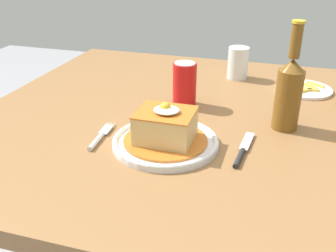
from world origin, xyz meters
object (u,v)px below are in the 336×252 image
at_px(knife, 242,153).
at_px(beer_bottle_amber, 289,90).
at_px(drinking_glass, 238,65).
at_px(soda_can, 185,84).
at_px(main_plate, 165,142).
at_px(side_plate_fries, 304,89).
at_px(fork, 99,138).

distance_m(knife, beer_bottle_amber, 0.21).
bearing_deg(drinking_glass, soda_can, -111.59).
height_order(soda_can, beer_bottle_amber, beer_bottle_amber).
distance_m(main_plate, side_plate_fries, 0.55).
relative_size(soda_can, beer_bottle_amber, 0.47).
xyz_separation_m(knife, soda_can, (-0.19, 0.24, 0.06)).
relative_size(main_plate, fork, 1.73).
bearing_deg(main_plate, soda_can, 94.69).
height_order(knife, drinking_glass, drinking_glass).
distance_m(main_plate, fork, 0.16).
distance_m(fork, beer_bottle_amber, 0.47).
relative_size(knife, soda_can, 1.34).
relative_size(soda_can, drinking_glass, 1.18).
bearing_deg(beer_bottle_amber, soda_can, 166.08).
height_order(main_plate, fork, main_plate).
bearing_deg(fork, drinking_glass, 65.47).
distance_m(knife, soda_can, 0.31).
bearing_deg(side_plate_fries, main_plate, -123.64).
distance_m(main_plate, drinking_glass, 0.53).
bearing_deg(knife, side_plate_fries, 73.70).
distance_m(main_plate, knife, 0.17).
bearing_deg(knife, soda_can, 128.99).
bearing_deg(soda_can, beer_bottle_amber, -13.92).
bearing_deg(main_plate, knife, 1.50).
bearing_deg(main_plate, side_plate_fries, 56.36).
xyz_separation_m(knife, drinking_glass, (-0.08, 0.52, 0.04)).
height_order(knife, beer_bottle_amber, beer_bottle_amber).
distance_m(fork, side_plate_fries, 0.67).
distance_m(beer_bottle_amber, drinking_glass, 0.39).
distance_m(soda_can, side_plate_fries, 0.40).
relative_size(fork, side_plate_fries, 0.83).
height_order(knife, soda_can, soda_can).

